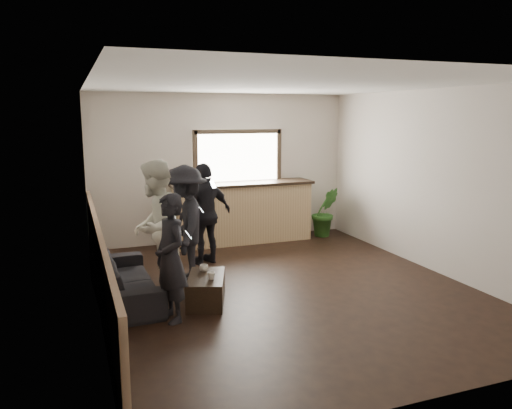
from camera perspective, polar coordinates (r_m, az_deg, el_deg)
name	(u,v)px	position (r m, az deg, el deg)	size (l,w,h in m)	color
ground	(285,288)	(7.14, 3.30, -9.49)	(5.00, 6.00, 0.01)	black
room_shell	(234,188)	(6.52, -2.50, 1.95)	(5.01, 6.01, 2.80)	silver
bar_counter	(242,209)	(9.51, -1.56, -0.47)	(2.70, 0.68, 2.13)	tan
sofa	(125,279)	(6.85, -14.77, -8.26)	(1.88, 0.74, 0.55)	black
coffee_table	(206,290)	(6.57, -5.70, -9.65)	(0.45, 0.81, 0.36)	black
cup_a	(204,268)	(6.69, -5.99, -7.23)	(0.11, 0.11, 0.09)	silver
cup_b	(211,276)	(6.37, -5.13, -8.11)	(0.10, 0.10, 0.10)	silver
potted_plant	(325,212)	(10.05, 7.90, -0.84)	(0.54, 0.44, 0.99)	#2D6623
person_a	(171,258)	(5.93, -9.74, -6.06)	(0.51, 0.62, 1.52)	black
person_b	(156,227)	(6.86, -11.39, -2.58)	(1.00, 1.10, 1.82)	silver
person_c	(186,224)	(7.27, -8.04, -2.21)	(0.85, 1.21, 1.70)	black
person_d	(205,214)	(8.11, -5.80, -1.07)	(1.05, 0.71, 1.65)	black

